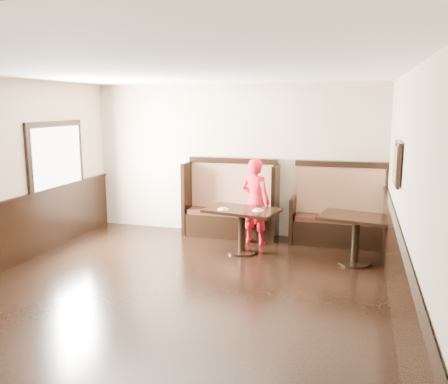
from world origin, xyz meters
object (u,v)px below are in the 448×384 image
at_px(booth_neighbor, 338,217).
at_px(child, 255,202).
at_px(booth_main, 231,208).
at_px(table_main, 242,219).
at_px(table_neighbor, 356,228).

distance_m(booth_neighbor, child, 1.49).
distance_m(booth_main, table_main, 1.08).
distance_m(booth_neighbor, table_main, 1.80).
xyz_separation_m(table_main, child, (0.10, 0.57, 0.19)).
relative_size(table_main, table_neighbor, 1.06).
relative_size(booth_neighbor, table_main, 1.29).
distance_m(booth_main, booth_neighbor, 1.95).
bearing_deg(child, booth_main, -18.32).
relative_size(booth_neighbor, child, 1.09).
height_order(booth_main, table_main, booth_main).
bearing_deg(booth_main, table_main, -65.58).
height_order(booth_main, child, child).
bearing_deg(child, table_main, 98.58).
bearing_deg(booth_neighbor, table_main, -146.82).
distance_m(booth_neighbor, table_neighbor, 1.08).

